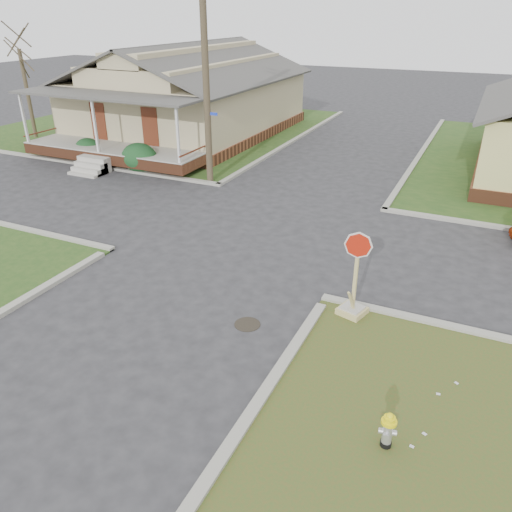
% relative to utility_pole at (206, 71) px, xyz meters
% --- Properties ---
extents(ground, '(120.00, 120.00, 0.00)m').
position_rel_utility_pole_xyz_m(ground, '(4.20, -8.90, -4.66)').
color(ground, '#272729').
rests_on(ground, ground).
extents(verge_far_left, '(19.00, 19.00, 0.05)m').
position_rel_utility_pole_xyz_m(verge_far_left, '(-8.80, 9.10, -4.64)').
color(verge_far_left, '#234418').
rests_on(verge_far_left, ground).
extents(curbs, '(80.00, 40.00, 0.12)m').
position_rel_utility_pole_xyz_m(curbs, '(4.20, -3.90, -4.66)').
color(curbs, gray).
rests_on(curbs, ground).
extents(manhole, '(0.64, 0.64, 0.01)m').
position_rel_utility_pole_xyz_m(manhole, '(6.40, -9.40, -4.66)').
color(manhole, black).
rests_on(manhole, ground).
extents(corner_house, '(10.10, 15.50, 5.30)m').
position_rel_utility_pole_xyz_m(corner_house, '(-5.80, 7.78, -2.38)').
color(corner_house, brown).
rests_on(corner_house, ground).
extents(utility_pole, '(1.80, 0.28, 9.00)m').
position_rel_utility_pole_xyz_m(utility_pole, '(0.00, 0.00, 0.00)').
color(utility_pole, '#3D3223').
rests_on(utility_pole, ground).
extents(tree_far_left, '(0.22, 0.22, 4.90)m').
position_rel_utility_pole_xyz_m(tree_far_left, '(-13.80, 3.10, -2.16)').
color(tree_far_left, '#3D3223').
rests_on(tree_far_left, verge_far_left).
extents(fire_hydrant, '(0.27, 0.27, 0.73)m').
position_rel_utility_pole_xyz_m(fire_hydrant, '(10.26, -11.81, -4.21)').
color(fire_hydrant, black).
rests_on(fire_hydrant, ground).
extents(stop_sign, '(0.64, 0.62, 2.24)m').
position_rel_utility_pole_xyz_m(stop_sign, '(8.60, -7.91, -4.13)').
color(stop_sign, tan).
rests_on(stop_sign, ground).
extents(hedge_left, '(1.42, 1.16, 1.08)m').
position_rel_utility_pole_xyz_m(hedge_left, '(-7.37, 0.53, -4.07)').
color(hedge_left, '#15391D').
rests_on(hedge_left, verge_far_left).
extents(hedge_right, '(1.60, 1.31, 1.22)m').
position_rel_utility_pole_xyz_m(hedge_right, '(-3.82, 0.04, -4.00)').
color(hedge_right, '#15391D').
rests_on(hedge_right, verge_far_left).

